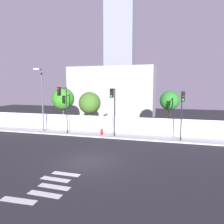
{
  "coord_description": "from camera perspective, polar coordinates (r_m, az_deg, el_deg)",
  "views": [
    {
      "loc": [
        5.68,
        -13.79,
        5.29
      ],
      "look_at": [
        -0.03,
        6.5,
        2.82
      ],
      "focal_mm": 34.64,
      "sensor_mm": 36.0,
      "label": 1
    }
  ],
  "objects": [
    {
      "name": "ground_plane",
      "position": [
        15.83,
        -6.43,
        -12.9
      ],
      "size": [
        80.0,
        80.0,
        0.0
      ],
      "primitive_type": "plane",
      "color": "#27262C"
    },
    {
      "name": "sidewalk",
      "position": [
        23.31,
        1.22,
        -6.26
      ],
      "size": [
        36.0,
        2.4,
        0.15
      ],
      "primitive_type": "cube",
      "color": "#B0B0B0",
      "rests_on": "ground"
    },
    {
      "name": "perimeter_wall",
      "position": [
        24.34,
        1.99,
        -3.36
      ],
      "size": [
        36.0,
        0.18,
        1.8
      ],
      "primitive_type": "cube",
      "color": "silver",
      "rests_on": "sidewalk"
    },
    {
      "name": "crosswalk_marking",
      "position": [
        12.68,
        -16.27,
        -18.25
      ],
      "size": [
        2.69,
        3.88,
        0.01
      ],
      "color": "silver",
      "rests_on": "ground"
    },
    {
      "name": "traffic_light_left",
      "position": [
        20.75,
        18.05,
        1.7
      ],
      "size": [
        0.34,
        1.52,
        4.74
      ],
      "color": "black",
      "rests_on": "sidewalk"
    },
    {
      "name": "traffic_light_center",
      "position": [
        21.69,
        0.31,
        2.61
      ],
      "size": [
        0.35,
        1.17,
        4.98
      ],
      "color": "black",
      "rests_on": "sidewalk"
    },
    {
      "name": "traffic_light_right",
      "position": [
        23.69,
        -12.87,
        3.03
      ],
      "size": [
        0.52,
        1.37,
        5.11
      ],
      "color": "black",
      "rests_on": "sidewalk"
    },
    {
      "name": "street_lamp_curbside",
      "position": [
        25.7,
        -18.07,
        4.17
      ],
      "size": [
        0.75,
        1.66,
        7.16
      ],
      "color": "#4C4C51",
      "rests_on": "sidewalk"
    },
    {
      "name": "fire_hydrant",
      "position": [
        23.17,
        -2.72,
        -5.16
      ],
      "size": [
        0.44,
        0.26,
        0.74
      ],
      "color": "red",
      "rests_on": "sidewalk"
    },
    {
      "name": "roadside_tree_leftmost",
      "position": [
        28.03,
        -12.79,
        3.38
      ],
      "size": [
        2.8,
        2.8,
        5.17
      ],
      "color": "brown",
      "rests_on": "ground"
    },
    {
      "name": "roadside_tree_midleft",
      "position": [
        26.54,
        -5.93,
        2.38
      ],
      "size": [
        2.68,
        2.68,
        4.67
      ],
      "color": "brown",
      "rests_on": "ground"
    },
    {
      "name": "roadside_tree_midright",
      "position": [
        24.65,
        14.93,
        2.88
      ],
      "size": [
        2.13,
        2.13,
        4.85
      ],
      "color": "brown",
      "rests_on": "ground"
    },
    {
      "name": "low_building_distant",
      "position": [
        38.73,
        0.05,
        5.3
      ],
      "size": [
        14.92,
        6.0,
        8.73
      ],
      "primitive_type": "cube",
      "color": "#9B9B9B",
      "rests_on": "ground"
    },
    {
      "name": "tower_on_skyline",
      "position": [
        51.78,
        2.19,
        18.39
      ],
      "size": [
        6.48,
        5.0,
        31.62
      ],
      "primitive_type": "cube",
      "color": "gray",
      "rests_on": "ground"
    }
  ]
}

